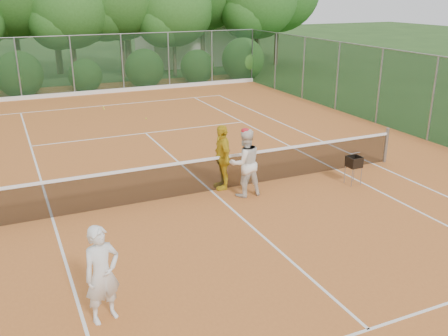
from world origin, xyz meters
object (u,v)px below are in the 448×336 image
(player_center_grp, at_px, (245,163))
(ball_hopper, at_px, (354,162))
(player_yellow, at_px, (222,157))
(player_white, at_px, (102,274))

(player_center_grp, height_order, ball_hopper, player_center_grp)
(player_center_grp, bearing_deg, ball_hopper, -9.62)
(player_center_grp, relative_size, player_yellow, 1.03)
(player_center_grp, bearing_deg, player_yellow, 114.61)
(player_center_grp, distance_m, player_yellow, 0.78)
(player_yellow, bearing_deg, player_center_grp, 31.73)
(player_center_grp, xyz_separation_m, ball_hopper, (3.11, -0.53, -0.27))
(player_white, height_order, ball_hopper, player_white)
(player_white, distance_m, ball_hopper, 8.23)
(ball_hopper, bearing_deg, player_yellow, 149.68)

